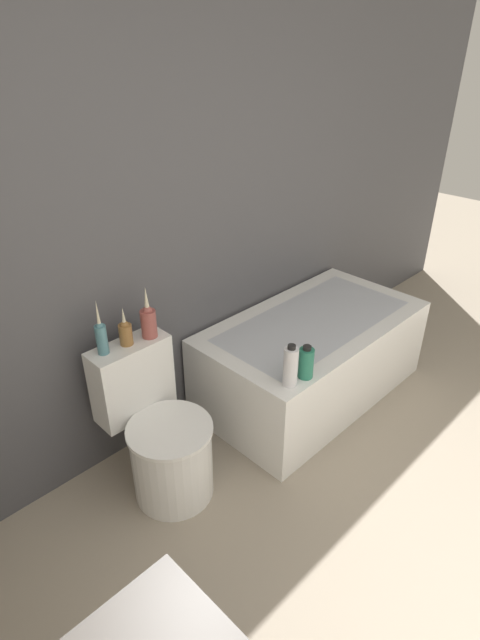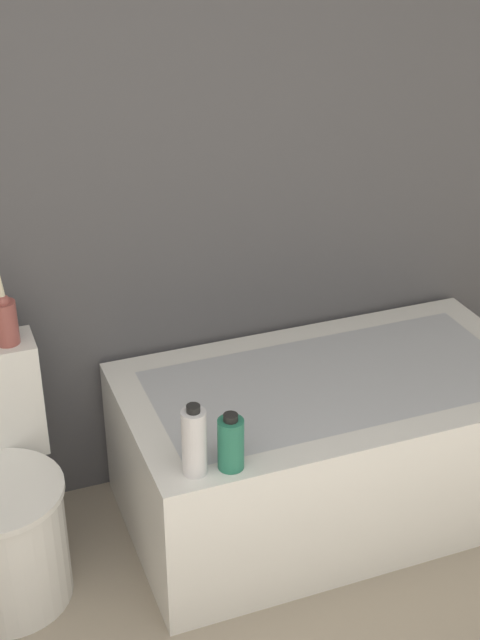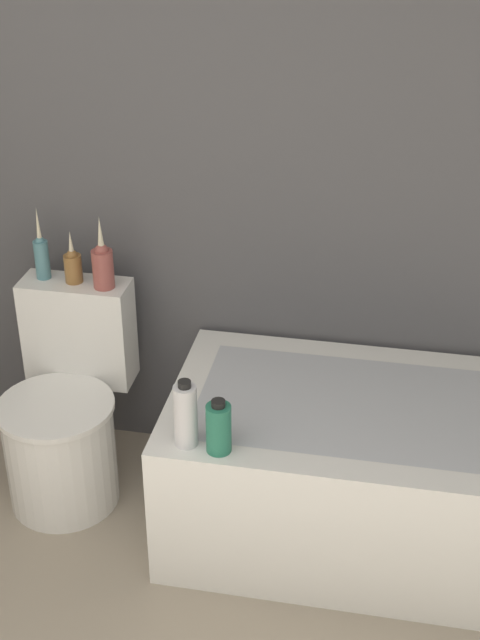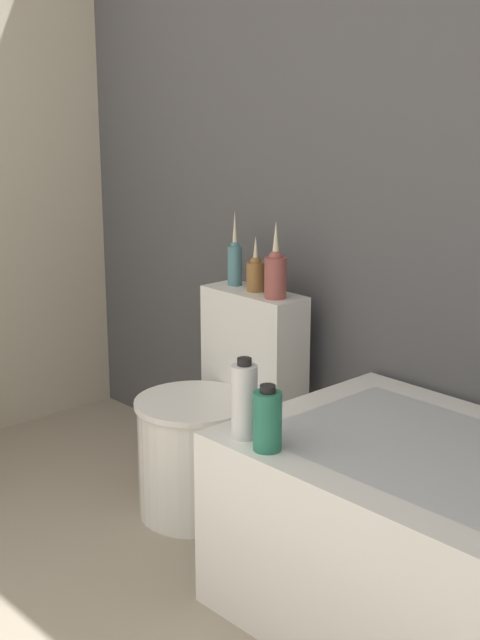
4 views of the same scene
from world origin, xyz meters
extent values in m
cube|color=#4C4C51|center=(0.00, 2.39, 1.30)|extent=(6.40, 0.06, 2.60)
cylinder|color=white|center=(-0.29, 1.92, 0.20)|extent=(0.40, 0.40, 0.40)
cylinder|color=white|center=(-0.29, 1.92, 0.41)|extent=(0.42, 0.42, 0.02)
cube|color=white|center=(-0.29, 2.20, 0.56)|extent=(0.40, 0.16, 0.40)
cylinder|color=teal|center=(-0.40, 2.22, 0.83)|extent=(0.05, 0.05, 0.14)
sphere|color=teal|center=(-0.40, 2.22, 0.90)|extent=(0.03, 0.03, 0.03)
cone|color=beige|center=(-0.40, 2.22, 0.97)|extent=(0.02, 0.02, 0.13)
cylinder|color=olive|center=(-0.29, 2.21, 0.81)|extent=(0.06, 0.06, 0.10)
sphere|color=olive|center=(-0.29, 2.21, 0.86)|extent=(0.04, 0.04, 0.04)
cone|color=beige|center=(-0.29, 2.21, 0.91)|extent=(0.02, 0.02, 0.09)
cylinder|color=#994C47|center=(-0.17, 2.19, 0.83)|extent=(0.08, 0.08, 0.14)
sphere|color=#994C47|center=(-0.17, 2.19, 0.90)|extent=(0.05, 0.05, 0.05)
cone|color=beige|center=(-0.17, 2.19, 0.96)|extent=(0.03, 0.03, 0.13)
cylinder|color=silver|center=(0.26, 1.65, 0.63)|extent=(0.07, 0.07, 0.21)
cylinder|color=black|center=(0.26, 1.65, 0.75)|extent=(0.04, 0.04, 0.02)
cylinder|color=#267259|center=(0.36, 1.63, 0.61)|extent=(0.08, 0.08, 0.16)
cylinder|color=black|center=(0.36, 1.63, 0.70)|extent=(0.04, 0.04, 0.02)
camera|label=1|loc=(-1.31, 0.42, 2.02)|focal=28.00mm
camera|label=2|loc=(-0.35, -0.31, 2.12)|focal=50.00mm
camera|label=3|loc=(0.84, -0.48, 2.20)|focal=50.00mm
camera|label=4|loc=(1.93, 0.10, 1.49)|focal=50.00mm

